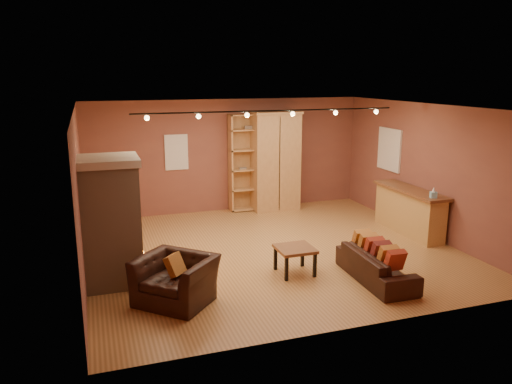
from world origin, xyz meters
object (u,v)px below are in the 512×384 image
object	(u,v)px
bar_counter	(409,211)
coffee_table	(295,251)
armchair	(175,272)
armoire	(275,161)
bookcase	(248,162)
loveseat	(377,260)
fireplace	(111,221)

from	to	relation	value
bar_counter	coffee_table	bearing A→B (deg)	-157.89
armchair	coffee_table	bearing A→B (deg)	54.93
armoire	armchair	bearing A→B (deg)	-126.09
bookcase	bar_counter	size ratio (longest dim) A/B	1.19
armoire	loveseat	xyz separation A→B (m)	(-0.01, -4.85, -0.89)
armchair	bookcase	bearing A→B (deg)	103.61
bar_counter	armchair	world-z (taller)	bar_counter
loveseat	coffee_table	size ratio (longest dim) A/B	2.80
fireplace	bar_counter	size ratio (longest dim) A/B	1.03
loveseat	coffee_table	distance (m)	1.38
fireplace	bookcase	size ratio (longest dim) A/B	0.87
bookcase	bar_counter	world-z (taller)	bookcase
armoire	bar_counter	distance (m)	3.57
bar_counter	armchair	bearing A→B (deg)	-161.80
loveseat	bar_counter	bearing A→B (deg)	-43.15
bookcase	loveseat	xyz separation A→B (m)	(0.65, -5.04, -0.88)
bookcase	armoire	size ratio (longest dim) A/B	0.98
fireplace	armoire	xyz separation A→B (m)	(4.19, 3.53, 0.19)
bookcase	coffee_table	world-z (taller)	bookcase
fireplace	coffee_table	bearing A→B (deg)	-11.41
armoire	coffee_table	distance (m)	4.39
armchair	coffee_table	distance (m)	2.21
bookcase	armchair	size ratio (longest dim) A/B	1.90
coffee_table	bookcase	bearing A→B (deg)	82.98
bookcase	loveseat	world-z (taller)	bookcase
bookcase	armchair	distance (m)	5.54
loveseat	fireplace	bearing A→B (deg)	74.85
bookcase	armoire	bearing A→B (deg)	-16.03
fireplace	bookcase	xyz separation A→B (m)	(3.53, 3.72, 0.18)
fireplace	armoire	size ratio (longest dim) A/B	0.85
bookcase	coffee_table	distance (m)	4.44
loveseat	bookcase	bearing A→B (deg)	9.68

